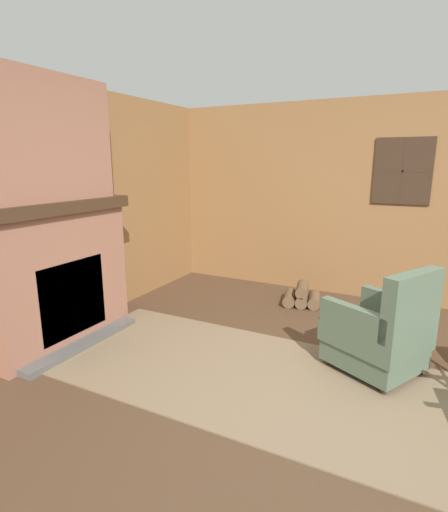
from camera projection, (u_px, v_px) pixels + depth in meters
name	position (u px, v px, depth m)	size (l,w,h in m)	color
ground_plane	(319.00, 412.00, 2.83)	(14.00, 14.00, 0.00)	#4C3523
wood_panel_wall_left	(35.00, 214.00, 3.77)	(0.06, 6.07, 2.50)	olive
wood_panel_wall_back	(380.00, 201.00, 4.93)	(6.07, 0.09, 2.50)	olive
fireplace_hearth	(58.00, 274.00, 3.79)	(0.60, 1.56, 1.39)	#93604C
chimney_breast	(44.00, 139.00, 3.51)	(0.34, 1.29, 1.09)	#93604C
area_rug	(275.00, 381.00, 3.22)	(4.03, 1.57, 0.01)	#7A664C
armchair	(380.00, 334.00, 3.30)	(0.91, 0.89, 0.93)	#516651
firewood_stack	(302.00, 296.00, 4.95)	(0.52, 0.48, 0.27)	brown
oil_lamp_vase	(19.00, 191.00, 3.39)	(0.11, 0.11, 0.30)	#B24C42
storage_case	(64.00, 191.00, 3.81)	(0.18, 0.20, 0.14)	black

